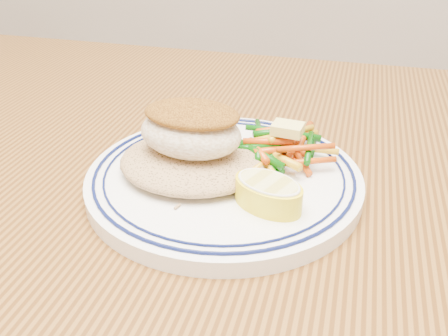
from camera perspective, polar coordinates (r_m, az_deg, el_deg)
dining_table at (r=0.50m, az=4.40°, el=-14.18°), size 1.50×0.90×0.75m
plate at (r=0.46m, az=0.00°, el=-1.13°), size 0.25×0.25×0.02m
rice_pilaf at (r=0.46m, az=-3.65°, el=1.08°), size 0.14×0.12×0.03m
fish_fillet at (r=0.45m, az=-3.81°, el=4.57°), size 0.10×0.08×0.05m
vegetable_pile at (r=0.48m, az=6.69°, el=2.54°), size 0.10×0.11×0.03m
butter_pat at (r=0.47m, az=7.29°, el=4.47°), size 0.03×0.02×0.01m
lemon_wedge at (r=0.41m, az=5.08°, el=-2.75°), size 0.07×0.07×0.02m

